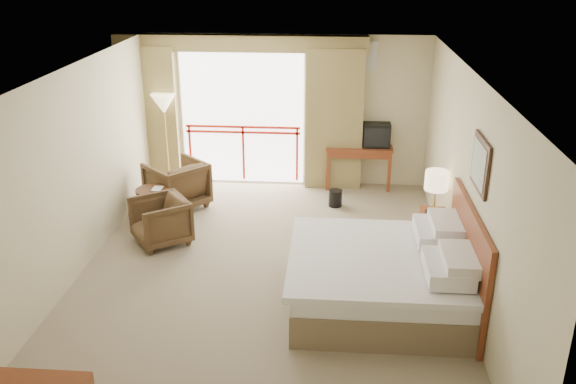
# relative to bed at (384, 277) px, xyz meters

# --- Properties ---
(floor) EXTENTS (7.00, 7.00, 0.00)m
(floor) POSITION_rel_bed_xyz_m (-1.50, 0.60, -0.38)
(floor) COLOR #827459
(floor) RESTS_ON ground
(ceiling) EXTENTS (7.00, 7.00, 0.00)m
(ceiling) POSITION_rel_bed_xyz_m (-1.50, 0.60, 2.32)
(ceiling) COLOR white
(ceiling) RESTS_ON wall_back
(wall_back) EXTENTS (5.00, 0.00, 5.00)m
(wall_back) POSITION_rel_bed_xyz_m (-1.50, 4.10, 0.97)
(wall_back) COLOR beige
(wall_back) RESTS_ON ground
(wall_front) EXTENTS (5.00, 0.00, 5.00)m
(wall_front) POSITION_rel_bed_xyz_m (-1.50, -2.90, 0.97)
(wall_front) COLOR beige
(wall_front) RESTS_ON ground
(wall_left) EXTENTS (0.00, 7.00, 7.00)m
(wall_left) POSITION_rel_bed_xyz_m (-4.00, 0.60, 0.97)
(wall_left) COLOR beige
(wall_left) RESTS_ON ground
(wall_right) EXTENTS (0.00, 7.00, 7.00)m
(wall_right) POSITION_rel_bed_xyz_m (1.00, 0.60, 0.97)
(wall_right) COLOR beige
(wall_right) RESTS_ON ground
(balcony_door) EXTENTS (2.40, 0.00, 2.40)m
(balcony_door) POSITION_rel_bed_xyz_m (-2.30, 4.08, 0.82)
(balcony_door) COLOR white
(balcony_door) RESTS_ON wall_back
(balcony_railing) EXTENTS (2.09, 0.03, 1.02)m
(balcony_railing) POSITION_rel_bed_xyz_m (-2.30, 4.06, 0.44)
(balcony_railing) COLOR red
(balcony_railing) RESTS_ON wall_back
(curtain_left) EXTENTS (1.00, 0.26, 2.50)m
(curtain_left) POSITION_rel_bed_xyz_m (-3.95, 3.95, 0.87)
(curtain_left) COLOR olive
(curtain_left) RESTS_ON wall_back
(curtain_right) EXTENTS (1.00, 0.26, 2.50)m
(curtain_right) POSITION_rel_bed_xyz_m (-0.65, 3.95, 0.87)
(curtain_right) COLOR olive
(curtain_right) RESTS_ON wall_back
(valance) EXTENTS (4.40, 0.22, 0.28)m
(valance) POSITION_rel_bed_xyz_m (-2.30, 3.98, 2.17)
(valance) COLOR olive
(valance) RESTS_ON wall_back
(hvac_vent) EXTENTS (0.50, 0.04, 0.50)m
(hvac_vent) POSITION_rel_bed_xyz_m (-0.20, 4.07, 1.97)
(hvac_vent) COLOR silver
(hvac_vent) RESTS_ON wall_back
(bed) EXTENTS (2.13, 2.06, 0.97)m
(bed) POSITION_rel_bed_xyz_m (0.00, 0.00, 0.00)
(bed) COLOR brown
(bed) RESTS_ON floor
(headboard) EXTENTS (0.06, 2.10, 1.30)m
(headboard) POSITION_rel_bed_xyz_m (0.96, 0.00, 0.27)
(headboard) COLOR maroon
(headboard) RESTS_ON wall_right
(framed_art) EXTENTS (0.04, 0.72, 0.60)m
(framed_art) POSITION_rel_bed_xyz_m (0.97, 0.00, 1.47)
(framed_art) COLOR black
(framed_art) RESTS_ON wall_right
(nightstand) EXTENTS (0.44, 0.50, 0.57)m
(nightstand) POSITION_rel_bed_xyz_m (0.81, 1.57, -0.09)
(nightstand) COLOR maroon
(nightstand) RESTS_ON floor
(table_lamp) EXTENTS (0.33, 0.33, 0.59)m
(table_lamp) POSITION_rel_bed_xyz_m (0.81, 1.62, 0.65)
(table_lamp) COLOR tan
(table_lamp) RESTS_ON nightstand
(phone) EXTENTS (0.20, 0.17, 0.08)m
(phone) POSITION_rel_bed_xyz_m (0.76, 1.42, 0.23)
(phone) COLOR black
(phone) RESTS_ON nightstand
(desk) EXTENTS (1.18, 0.57, 0.77)m
(desk) POSITION_rel_bed_xyz_m (-0.19, 4.04, 0.22)
(desk) COLOR maroon
(desk) RESTS_ON floor
(tv) EXTENTS (0.47, 0.38, 0.43)m
(tv) POSITION_rel_bed_xyz_m (0.11, 3.98, 0.61)
(tv) COLOR black
(tv) RESTS_ON desk
(coffee_maker) EXTENTS (0.14, 0.14, 0.27)m
(coffee_maker) POSITION_rel_bed_xyz_m (-0.54, 3.99, 0.53)
(coffee_maker) COLOR black
(coffee_maker) RESTS_ON desk
(cup) EXTENTS (0.08, 0.08, 0.11)m
(cup) POSITION_rel_bed_xyz_m (-0.39, 3.94, 0.45)
(cup) COLOR white
(cup) RESTS_ON desk
(wastebasket) EXTENTS (0.25, 0.25, 0.28)m
(wastebasket) POSITION_rel_bed_xyz_m (-0.59, 3.01, -0.24)
(wastebasket) COLOR black
(wastebasket) RESTS_ON floor
(armchair_far) EXTENTS (1.22, 1.22, 0.79)m
(armchair_far) POSITION_rel_bed_xyz_m (-3.24, 2.80, -0.38)
(armchair_far) COLOR #402C1A
(armchair_far) RESTS_ON floor
(armchair_near) EXTENTS (1.05, 1.04, 0.69)m
(armchair_near) POSITION_rel_bed_xyz_m (-3.15, 1.45, -0.38)
(armchair_near) COLOR #402C1A
(armchair_near) RESTS_ON floor
(side_table) EXTENTS (0.53, 0.53, 0.58)m
(side_table) POSITION_rel_bed_xyz_m (-3.44, 2.10, 0.02)
(side_table) COLOR black
(side_table) RESTS_ON floor
(book) EXTENTS (0.16, 0.21, 0.02)m
(book) POSITION_rel_bed_xyz_m (-3.44, 2.10, 0.20)
(book) COLOR white
(book) RESTS_ON side_table
(floor_lamp) EXTENTS (0.43, 0.43, 1.70)m
(floor_lamp) POSITION_rel_bed_xyz_m (-3.63, 3.73, 1.09)
(floor_lamp) COLOR tan
(floor_lamp) RESTS_ON floor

